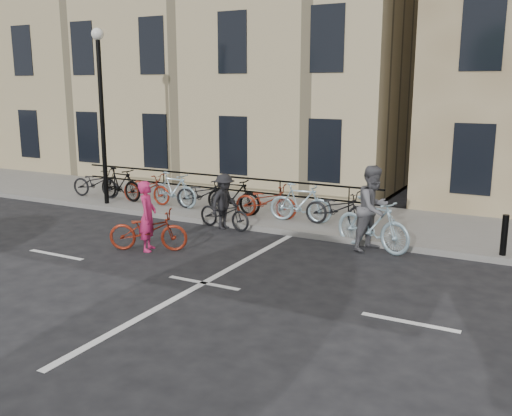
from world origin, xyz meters
The scene contains 9 objects.
ground centered at (0.00, 0.00, 0.00)m, with size 120.00×120.00×0.00m, color black.
sidewalk centered at (-4.00, 6.00, 0.07)m, with size 46.00×4.00×0.15m, color slate.
building_west centered at (-9.00, 13.00, 5.15)m, with size 20.00×10.00×10.00m, color tan.
lamp_post centered at (-6.50, 4.40, 3.49)m, with size 0.36×0.36×5.28m.
bollard_east centered at (5.00, 4.25, 0.60)m, with size 0.14×0.14×0.90m, color black.
parked_bikes centered at (-3.30, 5.04, 0.64)m, with size 10.40×1.23×1.05m.
cyclist_pink centered at (-2.38, 1.31, 0.57)m, with size 1.94×1.35×1.64m.
cyclist_grey centered at (2.21, 3.80, 0.81)m, with size 2.13×1.27×1.99m.
cyclist_dark centered at (-1.89, 3.90, 0.58)m, with size 1.74×1.03×1.49m.
Camera 1 is at (5.88, -8.83, 3.80)m, focal length 40.00 mm.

